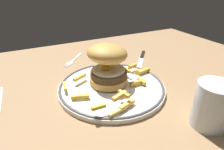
# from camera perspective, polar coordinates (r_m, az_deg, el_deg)

# --- Properties ---
(ground_plane) EXTENTS (1.33, 0.93, 0.04)m
(ground_plane) POSITION_cam_1_polar(r_m,az_deg,el_deg) (0.54, -2.48, -6.66)
(ground_plane) COLOR #916F4B
(dinner_plate) EXTENTS (0.30, 0.30, 0.02)m
(dinner_plate) POSITION_cam_1_polar(r_m,az_deg,el_deg) (0.53, -0.00, -3.60)
(dinner_plate) COLOR white
(dinner_plate) RESTS_ON ground_plane
(burger) EXTENTS (0.14, 0.14, 0.11)m
(burger) POSITION_cam_1_polar(r_m,az_deg,el_deg) (0.52, -1.27, 3.63)
(burger) COLOR #C99548
(burger) RESTS_ON dinner_plate
(fries_pile) EXTENTS (0.28, 0.21, 0.03)m
(fries_pile) POSITION_cam_1_polar(r_m,az_deg,el_deg) (0.52, 2.21, -2.23)
(fries_pile) COLOR gold
(fries_pile) RESTS_ON dinner_plate
(water_glass) EXTENTS (0.07, 0.07, 0.10)m
(water_glass) POSITION_cam_1_polar(r_m,az_deg,el_deg) (0.45, 27.67, -8.66)
(water_glass) COLOR silver
(water_glass) RESTS_ON ground_plane
(fork) EXTENTS (0.11, 0.12, 0.00)m
(fork) POSITION_cam_1_polar(r_m,az_deg,el_deg) (0.74, -11.50, 4.54)
(fork) COLOR silver
(fork) RESTS_ON ground_plane
(knife) EXTENTS (0.13, 0.15, 0.01)m
(knife) POSITION_cam_1_polar(r_m,az_deg,el_deg) (0.75, 8.89, 5.26)
(knife) COLOR black
(knife) RESTS_ON ground_plane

